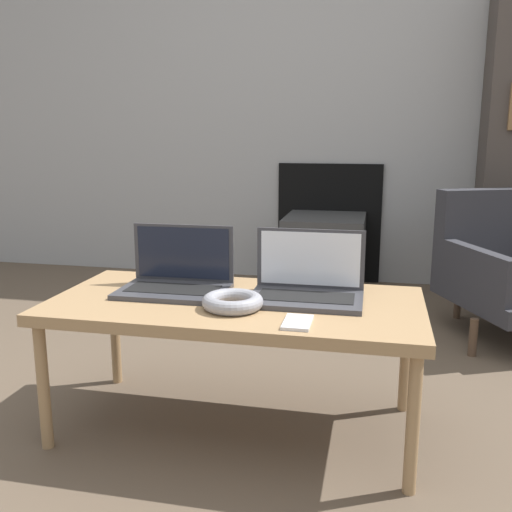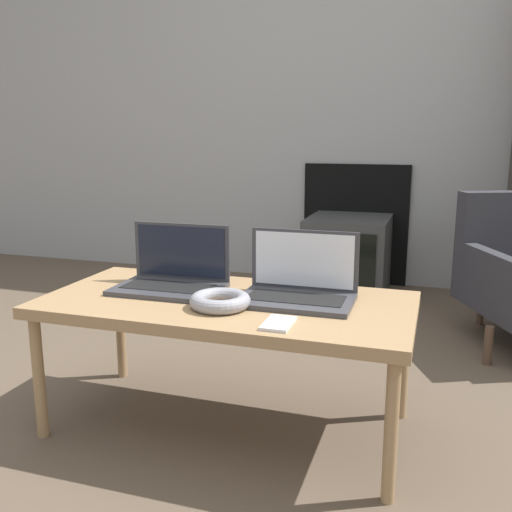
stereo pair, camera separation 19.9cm
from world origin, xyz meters
The scene contains 9 objects.
ground_plane centered at (0.00, 0.00, 0.00)m, with size 14.00×14.00×0.00m, color brown.
wall_back centered at (0.00, 2.22, 1.29)m, with size 7.00×0.08×2.60m.
table centered at (0.00, 0.19, 0.40)m, with size 1.15×0.56×0.43m.
laptop_left centered at (-0.22, 0.25, 0.48)m, with size 0.35×0.24×0.21m.
laptop_right centered at (0.22, 0.25, 0.48)m, with size 0.35×0.24×0.21m.
headphones centered at (0.01, 0.10, 0.45)m, with size 0.18×0.18×0.04m.
phone centered at (0.22, 0.00, 0.44)m, with size 0.08×0.12×0.01m.
tv centered at (0.11, 1.91, 0.23)m, with size 0.47×0.52×0.46m.
armchair centered at (1.05, 1.35, 0.33)m, with size 0.79×0.81×0.68m.
Camera 1 is at (0.42, -1.47, 0.94)m, focal length 40.00 mm.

